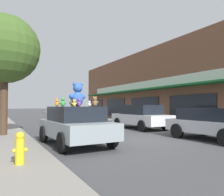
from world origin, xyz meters
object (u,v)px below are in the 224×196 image
teddy_bear_teal (95,103)px  teddy_bear_red (74,103)px  teddy_bear_giant (78,95)px  street_tree (5,49)px  plush_art_car (75,124)px  parked_car_far_left (213,122)px  teddy_bear_yellow (74,103)px  fire_hydrant (20,148)px  teddy_bear_cream (72,102)px  teddy_bear_orange (57,103)px  parked_car_far_center (140,116)px  teddy_bear_brown (95,102)px  teddy_bear_white (89,104)px  teddy_bear_green (63,102)px  teddy_bear_purple (79,103)px

teddy_bear_teal → teddy_bear_red: teddy_bear_teal is taller
teddy_bear_giant → street_tree: 4.99m
plush_art_car → parked_car_far_left: plush_art_car is taller
teddy_bear_yellow → street_tree: 5.50m
teddy_bear_teal → fire_hydrant: size_ratio=0.39×
teddy_bear_cream → fire_hydrant: 4.29m
teddy_bear_teal → teddy_bear_orange: teddy_bear_orange is taller
parked_car_far_center → street_tree: street_tree is taller
teddy_bear_cream → teddy_bear_brown: bearing=89.1°
plush_art_car → teddy_bear_teal: size_ratio=13.57×
parked_car_far_center → teddy_bear_giant: bearing=-146.9°
teddy_bear_brown → teddy_bear_white: bearing=74.6°
teddy_bear_teal → teddy_bear_brown: teddy_bear_brown is taller
teddy_bear_green → teddy_bear_brown: 1.41m
teddy_bear_teal → street_tree: street_tree is taller
teddy_bear_cream → teddy_bear_teal: size_ratio=1.22×
fire_hydrant → parked_car_far_left: bearing=5.6°
teddy_bear_brown → street_tree: (-2.94, 4.47, 2.66)m
teddy_bear_giant → teddy_bear_yellow: 0.85m
teddy_bear_red → teddy_bear_brown: teddy_bear_brown is taller
fire_hydrant → teddy_bear_white: bearing=33.8°
plush_art_car → fire_hydrant: bearing=-133.2°
teddy_bear_white → teddy_bear_brown: teddy_bear_brown is taller
teddy_bear_orange → teddy_bear_teal: bearing=-164.2°
teddy_bear_green → teddy_bear_yellow: 0.86m
teddy_bear_red → teddy_bear_purple: bearing=127.2°
teddy_bear_cream → teddy_bear_white: (0.12, -1.69, -0.08)m
teddy_bear_giant → fire_hydrant: 3.89m
teddy_bear_purple → teddy_bear_teal: bearing=126.2°
teddy_bear_white → teddy_bear_yellow: 0.57m
teddy_bear_cream → teddy_bear_purple: (-0.07, -1.11, -0.03)m
teddy_bear_red → plush_art_car: bearing=121.4°
teddy_bear_white → teddy_bear_yellow: (-0.47, 0.32, 0.02)m
teddy_bear_cream → parked_car_far_left: size_ratio=0.09×
teddy_bear_cream → teddy_bear_orange: bearing=11.9°
teddy_bear_giant → teddy_bear_green: 0.66m
plush_art_car → teddy_bear_red: teddy_bear_red is taller
plush_art_car → teddy_bear_red: size_ratio=15.60×
teddy_bear_brown → teddy_bear_yellow: bearing=37.5°
teddy_bear_purple → teddy_bear_cream: bearing=-141.7°
teddy_bear_green → street_tree: (-2.01, 3.40, 2.66)m
teddy_bear_purple → teddy_bear_orange: (-0.66, 0.74, -0.00)m
plush_art_car → teddy_bear_green: bearing=156.5°
teddy_bear_brown → teddy_bear_yellow: teddy_bear_brown is taller
teddy_bear_cream → teddy_bear_red: 0.14m
teddy_bear_brown → fire_hydrant: teddy_bear_brown is taller
teddy_bear_red → teddy_bear_orange: size_ratio=0.85×
teddy_bear_yellow → parked_car_far_center: size_ratio=0.06×
plush_art_car → teddy_bear_teal: 1.18m
teddy_bear_brown → street_tree: street_tree is taller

